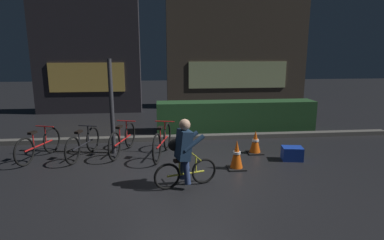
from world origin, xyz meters
TOP-DOWN VIEW (x-y plane):
  - ground_plane at (0.00, 0.00)m, footprint 40.00×40.00m
  - sidewalk_curb at (0.00, 2.20)m, footprint 12.00×0.24m
  - hedge_row at (1.80, 3.10)m, footprint 4.80×0.70m
  - storefront_left at (-3.25, 6.50)m, footprint 4.02×0.54m
  - storefront_right at (2.77, 7.20)m, footprint 5.92×0.54m
  - street_post at (-1.61, 1.20)m, footprint 0.10×0.10m
  - parked_bike_leftmost at (-3.23, 0.95)m, footprint 0.56×1.47m
  - parked_bike_left_mid at (-2.26, 0.95)m, footprint 0.52×1.46m
  - parked_bike_center_left at (-1.39, 1.15)m, footprint 0.53×1.58m
  - parked_bike_center_right at (-0.46, 0.85)m, footprint 0.52×1.65m
  - traffic_cone_near at (1.05, -0.10)m, footprint 0.36×0.36m
  - traffic_cone_far at (1.74, 0.85)m, footprint 0.36×0.36m
  - blue_crate at (2.42, 0.30)m, footprint 0.49×0.39m
  - cyclist at (-0.09, -0.85)m, footprint 1.15×0.50m

SIDE VIEW (x-z plane):
  - ground_plane at x=0.00m, z-range 0.00..0.00m
  - sidewalk_curb at x=0.00m, z-range 0.00..0.12m
  - blue_crate at x=2.42m, z-range 0.00..0.30m
  - traffic_cone_far at x=1.74m, z-range -0.01..0.54m
  - traffic_cone_near at x=1.05m, z-range -0.01..0.60m
  - parked_bike_left_mid at x=-2.26m, z-range -0.03..0.67m
  - parked_bike_leftmost at x=-3.23m, z-range -0.03..0.68m
  - parked_bike_center_left at x=-1.39m, z-range -0.03..0.71m
  - parked_bike_center_right at x=-0.46m, z-range -0.04..0.74m
  - hedge_row at x=1.80m, z-range 0.00..0.90m
  - cyclist at x=-0.09m, z-range 0.01..1.25m
  - street_post at x=-1.61m, z-range 0.00..2.22m
  - storefront_left at x=-3.25m, z-range -0.01..4.25m
  - storefront_right at x=2.77m, z-range -0.01..4.45m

